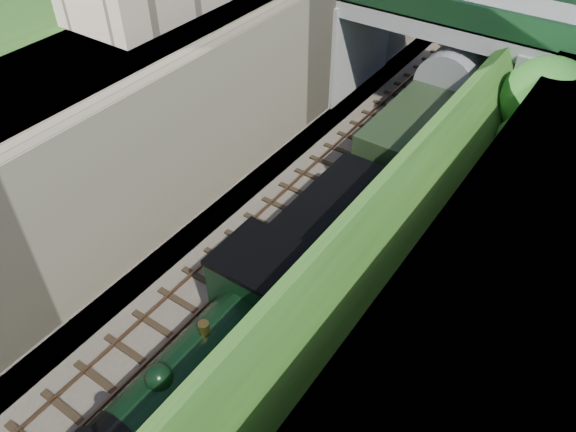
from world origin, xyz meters
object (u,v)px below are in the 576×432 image
Objects in this scene: road_bridge at (468,47)px; tender at (334,232)px; locomotive at (206,365)px; tree at (548,104)px.

tender is (0.26, -13.01, -2.46)m from road_bridge.
road_bridge is 20.49m from locomotive.
road_bridge is 2.67× the size of tender.
tree is 10.25m from tender.
locomotive is (0.26, -20.37, -2.18)m from road_bridge.
locomotive is at bearing -90.00° from tender.
road_bridge is 6.68m from tree.
locomotive is 7.37m from tender.
locomotive reaches higher than tender.
road_bridge reaches higher than locomotive.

